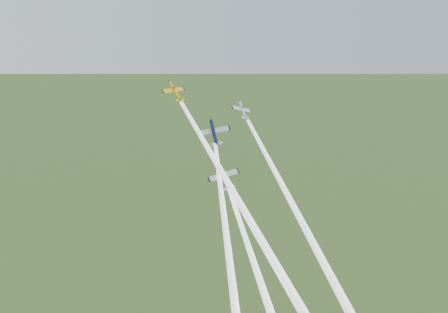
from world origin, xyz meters
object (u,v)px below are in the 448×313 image
(plane_silver_right, at_px, (243,110))
(plane_silver_low, at_px, (225,177))
(plane_yellow, at_px, (175,91))
(plane_navy, at_px, (214,133))

(plane_silver_right, bearing_deg, plane_silver_low, -142.70)
(plane_yellow, bearing_deg, plane_silver_low, -80.84)
(plane_navy, bearing_deg, plane_yellow, 159.91)
(plane_silver_right, xyz_separation_m, plane_silver_low, (-15.84, -15.54, -11.89))
(plane_yellow, height_order, plane_navy, plane_yellow)
(plane_navy, bearing_deg, plane_silver_low, -76.73)
(plane_yellow, xyz_separation_m, plane_navy, (6.98, -6.57, -9.86))
(plane_navy, distance_m, plane_silver_low, 11.58)
(plane_silver_right, relative_size, plane_silver_low, 0.88)
(plane_silver_right, bearing_deg, plane_navy, -156.18)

